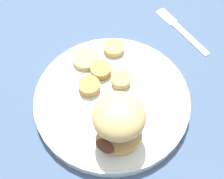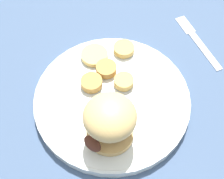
{
  "view_description": "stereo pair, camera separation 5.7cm",
  "coord_description": "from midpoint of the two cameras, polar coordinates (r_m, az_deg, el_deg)",
  "views": [
    {
      "loc": [
        -0.3,
        0.08,
        0.53
      ],
      "look_at": [
        0.0,
        0.0,
        0.05
      ],
      "focal_mm": 50.0,
      "sensor_mm": 36.0,
      "label": 1
    },
    {
      "loc": [
        -0.31,
        0.02,
        0.53
      ],
      "look_at": [
        0.0,
        0.0,
        0.05
      ],
      "focal_mm": 50.0,
      "sensor_mm": 36.0,
      "label": 2
    }
  ],
  "objects": [
    {
      "name": "ground_plane",
      "position": [
        0.61,
        2.67,
        -2.57
      ],
      "size": [
        4.0,
        4.0,
        0.0
      ],
      "primitive_type": "plane",
      "color": "#3D5170"
    },
    {
      "name": "dinner_plate",
      "position": [
        0.6,
        2.72,
        -2.0
      ],
      "size": [
        0.3,
        0.3,
        0.02
      ],
      "color": "silver",
      "rests_on": "ground_plane"
    },
    {
      "name": "potato_round_1",
      "position": [
        0.61,
        4.88,
        1.27
      ],
      "size": [
        0.04,
        0.04,
        0.01
      ],
      "primitive_type": "cylinder",
      "color": "tan",
      "rests_on": "dinner_plate"
    },
    {
      "name": "fork",
      "position": [
        0.74,
        17.6,
        8.33
      ],
      "size": [
        0.17,
        0.07,
        0.0
      ],
      "color": "silver",
      "rests_on": "ground_plane"
    },
    {
      "name": "potato_round_2",
      "position": [
        0.62,
        1.58,
        3.62
      ],
      "size": [
        0.04,
        0.04,
        0.02
      ],
      "primitive_type": "cylinder",
      "color": "#BC8942",
      "rests_on": "dinner_plate"
    },
    {
      "name": "sandwich",
      "position": [
        0.51,
        2.9,
        -5.96
      ],
      "size": [
        0.11,
        0.1,
        0.09
      ],
      "color": "tan",
      "rests_on": "dinner_plate"
    },
    {
      "name": "potato_round_0",
      "position": [
        0.65,
        -0.69,
        6.08
      ],
      "size": [
        0.06,
        0.06,
        0.01
      ],
      "primitive_type": "cylinder",
      "color": "#DBB766",
      "rests_on": "dinner_plate"
    },
    {
      "name": "potato_round_3",
      "position": [
        0.6,
        -1.05,
        1.05
      ],
      "size": [
        0.04,
        0.04,
        0.02
      ],
      "primitive_type": "cylinder",
      "color": "#BC8942",
      "rests_on": "dinner_plate"
    },
    {
      "name": "potato_round_4",
      "position": [
        0.66,
        4.7,
        7.25
      ],
      "size": [
        0.04,
        0.04,
        0.01
      ],
      "primitive_type": "cylinder",
      "color": "tan",
      "rests_on": "dinner_plate"
    }
  ]
}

